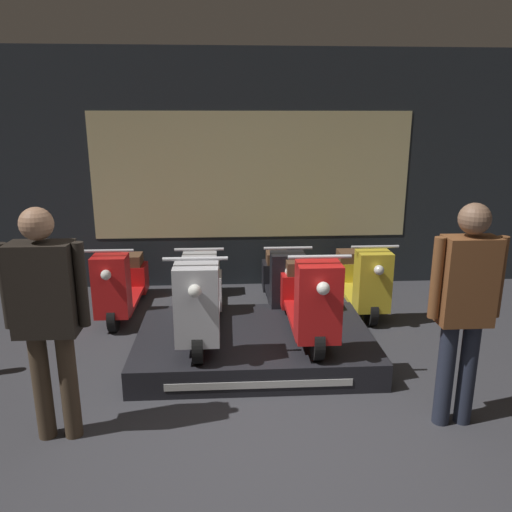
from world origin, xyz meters
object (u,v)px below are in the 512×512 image
scooter_backrow_1 (203,283)px  scooter_backrow_2 (282,281)px  scooter_display_left (200,300)px  person_right_browsing (465,301)px  scooter_backrow_0 (122,284)px  person_left_browsing (46,307)px  scooter_display_right (308,298)px  scooter_backrow_3 (360,280)px

scooter_backrow_1 → scooter_backrow_2: same height
scooter_display_left → person_right_browsing: (2.00, -1.16, 0.38)m
scooter_display_left → scooter_backrow_2: bearing=54.5°
scooter_backrow_2 → person_right_browsing: bearing=-66.5°
scooter_backrow_0 → scooter_backrow_2: size_ratio=1.00×
person_left_browsing → scooter_backrow_1: bearing=68.7°
scooter_backrow_2 → person_right_browsing: 2.76m
scooter_display_right → scooter_display_left: bearing=180.0°
scooter_display_right → scooter_backrow_0: (-2.05, 1.31, -0.26)m
scooter_backrow_0 → scooter_backrow_2: bearing=0.0°
person_left_browsing → person_right_browsing: person_left_browsing is taller
scooter_backrow_1 → scooter_display_left: bearing=-88.1°
scooter_backrow_1 → person_left_browsing: (-0.96, -2.47, 0.66)m
scooter_display_left → person_right_browsing: 2.34m
scooter_backrow_1 → person_right_browsing: size_ratio=0.91×
scooter_backrow_3 → scooter_backrow_1: bearing=180.0°
scooter_display_left → scooter_backrow_2: scooter_display_left is taller
scooter_display_right → person_right_browsing: bearing=-50.2°
scooter_backrow_0 → scooter_backrow_1: same height
scooter_backrow_1 → scooter_backrow_3: size_ratio=1.00×
scooter_display_left → scooter_display_right: 1.03m
scooter_display_right → scooter_backrow_2: (-0.10, 1.31, -0.26)m
scooter_display_left → scooter_backrow_1: 1.33m
scooter_display_left → person_left_browsing: bearing=-131.0°
scooter_display_left → scooter_backrow_0: bearing=127.9°
scooter_backrow_1 → scooter_backrow_3: 1.95m
scooter_backrow_0 → scooter_display_left: bearing=-52.1°
scooter_backrow_2 → person_left_browsing: bearing=-128.2°
scooter_display_left → person_left_browsing: 1.59m
scooter_backrow_3 → person_right_browsing: 2.55m
scooter_display_right → scooter_backrow_0: size_ratio=1.00×
scooter_display_left → person_left_browsing: (-1.01, -1.16, 0.40)m
scooter_display_right → person_left_browsing: bearing=-150.4°
scooter_backrow_0 → person_left_browsing: (0.01, -2.47, 0.66)m
scooter_backrow_1 → scooter_backrow_2: 0.97m
scooter_display_left → person_left_browsing: size_ratio=0.91×
scooter_backrow_3 → person_right_browsing: size_ratio=0.91×
scooter_backrow_1 → scooter_backrow_2: size_ratio=1.00×
scooter_backrow_1 → person_right_browsing: bearing=-50.3°
scooter_backrow_1 → scooter_backrow_3: same height
scooter_display_right → person_right_browsing: person_right_browsing is taller
scooter_display_left → scooter_backrow_3: bearing=34.5°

